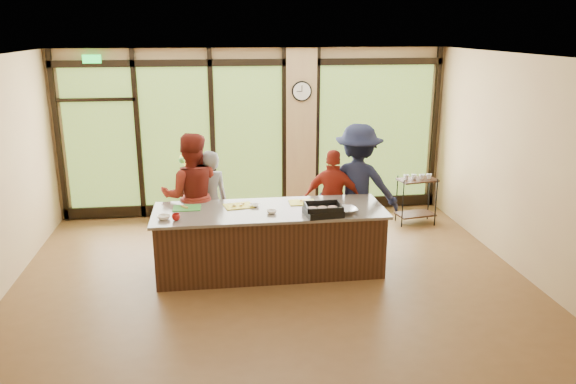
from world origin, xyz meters
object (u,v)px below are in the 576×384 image
object	(u,v)px
cook_left	(210,202)
flower_stand	(193,200)
island_base	(270,242)
roasting_pan	(323,212)
cook_right	(358,187)
bar_cart	(416,194)

from	to	relation	value
cook_left	flower_stand	world-z (taller)	cook_left
cook_left	flower_stand	size ratio (longest dim) A/B	2.16
island_base	roasting_pan	xyz separation A→B (m)	(0.69, -0.35, 0.52)
cook_left	flower_stand	distance (m)	1.64
roasting_pan	flower_stand	xyz separation A→B (m)	(-1.82, 2.71, -0.59)
cook_left	cook_right	bearing A→B (deg)	161.63
island_base	cook_right	size ratio (longest dim) A/B	1.59
island_base	flower_stand	distance (m)	2.62
island_base	bar_cart	size ratio (longest dim) A/B	3.47
roasting_pan	bar_cart	world-z (taller)	roasting_pan
cook_right	roasting_pan	world-z (taller)	cook_right
bar_cart	roasting_pan	bearing A→B (deg)	-145.61
island_base	roasting_pan	bearing A→B (deg)	-26.86
roasting_pan	island_base	bearing A→B (deg)	145.33
cook_right	bar_cart	xyz separation A→B (m)	(1.30, 0.90, -0.44)
cook_left	bar_cart	size ratio (longest dim) A/B	1.79
flower_stand	cook_right	bearing A→B (deg)	-27.49
cook_right	flower_stand	bearing A→B (deg)	-9.83
cook_right	island_base	bearing A→B (deg)	49.61
cook_right	flower_stand	distance (m)	3.10
cook_right	roasting_pan	size ratio (longest dim) A/B	4.05
cook_left	roasting_pan	world-z (taller)	cook_left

